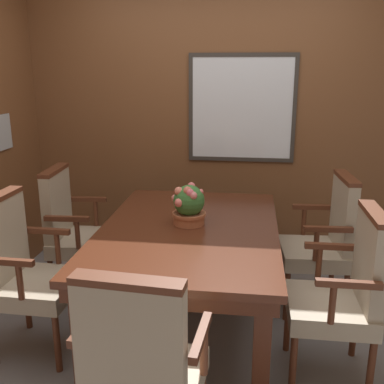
% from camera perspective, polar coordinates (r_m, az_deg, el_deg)
% --- Properties ---
extents(ground_plane, '(14.00, 14.00, 0.00)m').
position_cam_1_polar(ground_plane, '(3.10, 0.30, -19.22)').
color(ground_plane, gray).
extents(wall_back, '(7.20, 0.08, 2.45)m').
position_cam_1_polar(wall_back, '(4.13, 3.10, 8.08)').
color(wall_back, brown).
rests_on(wall_back, ground_plane).
extents(dining_table, '(1.17, 1.73, 0.74)m').
position_cam_1_polar(dining_table, '(3.02, -0.37, -6.12)').
color(dining_table, '#4C2314').
rests_on(dining_table, ground_plane).
extents(chair_right_near, '(0.47, 0.53, 1.03)m').
position_cam_1_polar(chair_right_near, '(2.73, 18.87, -11.66)').
color(chair_right_near, '#562B19').
rests_on(chair_right_near, ground_plane).
extents(chair_head_near, '(0.55, 0.51, 1.03)m').
position_cam_1_polar(chair_head_near, '(2.02, -6.50, -21.38)').
color(chair_head_near, '#562B19').
rests_on(chair_head_near, ground_plane).
extents(chair_left_near, '(0.48, 0.53, 1.03)m').
position_cam_1_polar(chair_left_near, '(3.03, -20.58, -9.03)').
color(chair_left_near, '#562B19').
rests_on(chair_left_near, ground_plane).
extents(chair_left_far, '(0.50, 0.55, 1.03)m').
position_cam_1_polar(chair_left_far, '(3.63, -14.84, -4.37)').
color(chair_left_far, '#562B19').
rests_on(chair_left_far, ground_plane).
extents(chair_right_far, '(0.50, 0.55, 1.03)m').
position_cam_1_polar(chair_right_far, '(3.45, 16.52, -5.61)').
color(chair_right_far, '#562B19').
rests_on(chair_right_far, ground_plane).
extents(potted_plant, '(0.24, 0.23, 0.28)m').
position_cam_1_polar(potted_plant, '(3.00, -0.42, -1.67)').
color(potted_plant, '#B2603D').
rests_on(potted_plant, dining_table).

